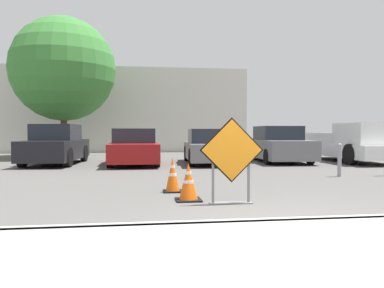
{
  "coord_description": "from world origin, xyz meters",
  "views": [
    {
      "loc": [
        -2.07,
        -4.73,
        1.31
      ],
      "look_at": [
        -0.24,
        8.71,
        0.84
      ],
      "focal_mm": 35.0,
      "sensor_mm": 36.0,
      "label": 1
    }
  ],
  "objects_px": {
    "pickup_truck": "(354,145)",
    "parked_car_nearest": "(56,146)",
    "parked_car_second": "(134,148)",
    "parked_car_fourth": "(278,145)",
    "parked_car_third": "(210,147)",
    "traffic_cone_second": "(173,175)",
    "road_closed_sign": "(232,157)",
    "bollard_nearest": "(339,159)",
    "traffic_cone_nearest": "(188,182)"
  },
  "relations": [
    {
      "from": "traffic_cone_nearest",
      "to": "parked_car_nearest",
      "type": "xyz_separation_m",
      "value": [
        -4.21,
        8.36,
        0.38
      ]
    },
    {
      "from": "traffic_cone_nearest",
      "to": "parked_car_fourth",
      "type": "distance_m",
      "value": 9.75
    },
    {
      "from": "parked_car_nearest",
      "to": "parked_car_second",
      "type": "height_order",
      "value": "parked_car_nearest"
    },
    {
      "from": "parked_car_second",
      "to": "parked_car_fourth",
      "type": "xyz_separation_m",
      "value": [
        6.1,
        0.44,
        0.05
      ]
    },
    {
      "from": "parked_car_second",
      "to": "parked_car_third",
      "type": "bearing_deg",
      "value": 177.87
    },
    {
      "from": "road_closed_sign",
      "to": "parked_car_nearest",
      "type": "relative_size",
      "value": 0.37
    },
    {
      "from": "traffic_cone_nearest",
      "to": "bollard_nearest",
      "type": "height_order",
      "value": "bollard_nearest"
    },
    {
      "from": "parked_car_fourth",
      "to": "road_closed_sign",
      "type": "bearing_deg",
      "value": 67.41
    },
    {
      "from": "parked_car_third",
      "to": "pickup_truck",
      "type": "xyz_separation_m",
      "value": [
        6.09,
        -0.23,
        0.09
      ]
    },
    {
      "from": "road_closed_sign",
      "to": "parked_car_fourth",
      "type": "height_order",
      "value": "road_closed_sign"
    },
    {
      "from": "traffic_cone_nearest",
      "to": "bollard_nearest",
      "type": "xyz_separation_m",
      "value": [
        4.75,
        3.07,
        0.16
      ]
    },
    {
      "from": "traffic_cone_nearest",
      "to": "parked_car_second",
      "type": "height_order",
      "value": "parked_car_second"
    },
    {
      "from": "pickup_truck",
      "to": "road_closed_sign",
      "type": "bearing_deg",
      "value": 48.64
    },
    {
      "from": "parked_car_third",
      "to": "traffic_cone_nearest",
      "type": "bearing_deg",
      "value": 79.6
    },
    {
      "from": "road_closed_sign",
      "to": "parked_car_second",
      "type": "relative_size",
      "value": 0.35
    },
    {
      "from": "parked_car_third",
      "to": "bollard_nearest",
      "type": "height_order",
      "value": "parked_car_third"
    },
    {
      "from": "traffic_cone_second",
      "to": "parked_car_third",
      "type": "distance_m",
      "value": 7.16
    },
    {
      "from": "pickup_truck",
      "to": "parked_car_nearest",
      "type": "bearing_deg",
      "value": -2.8
    },
    {
      "from": "parked_car_second",
      "to": "parked_car_third",
      "type": "relative_size",
      "value": 1.03
    },
    {
      "from": "traffic_cone_second",
      "to": "pickup_truck",
      "type": "distance_m",
      "value": 10.53
    },
    {
      "from": "parked_car_fourth",
      "to": "bollard_nearest",
      "type": "relative_size",
      "value": 4.7
    },
    {
      "from": "parked_car_nearest",
      "to": "parked_car_third",
      "type": "height_order",
      "value": "parked_car_nearest"
    },
    {
      "from": "parked_car_third",
      "to": "pickup_truck",
      "type": "distance_m",
      "value": 6.1
    },
    {
      "from": "traffic_cone_nearest",
      "to": "traffic_cone_second",
      "type": "distance_m",
      "value": 1.06
    },
    {
      "from": "road_closed_sign",
      "to": "parked_car_third",
      "type": "bearing_deg",
      "value": 82.05
    },
    {
      "from": "traffic_cone_second",
      "to": "parked_car_nearest",
      "type": "bearing_deg",
      "value": 118.65
    },
    {
      "from": "parked_car_fourth",
      "to": "bollard_nearest",
      "type": "height_order",
      "value": "parked_car_fourth"
    },
    {
      "from": "traffic_cone_nearest",
      "to": "parked_car_second",
      "type": "bearing_deg",
      "value": 98.33
    },
    {
      "from": "traffic_cone_nearest",
      "to": "traffic_cone_second",
      "type": "relative_size",
      "value": 0.95
    },
    {
      "from": "traffic_cone_second",
      "to": "pickup_truck",
      "type": "bearing_deg",
      "value": 38.93
    },
    {
      "from": "parked_car_fourth",
      "to": "pickup_truck",
      "type": "distance_m",
      "value": 3.14
    },
    {
      "from": "parked_car_third",
      "to": "pickup_truck",
      "type": "relative_size",
      "value": 0.81
    },
    {
      "from": "traffic_cone_second",
      "to": "parked_car_fourth",
      "type": "distance_m",
      "value": 8.99
    },
    {
      "from": "pickup_truck",
      "to": "traffic_cone_nearest",
      "type": "bearing_deg",
      "value": 44.31
    },
    {
      "from": "road_closed_sign",
      "to": "parked_car_nearest",
      "type": "height_order",
      "value": "parked_car_nearest"
    },
    {
      "from": "parked_car_nearest",
      "to": "parked_car_second",
      "type": "xyz_separation_m",
      "value": [
        3.05,
        -0.4,
        -0.08
      ]
    },
    {
      "from": "road_closed_sign",
      "to": "pickup_truck",
      "type": "bearing_deg",
      "value": 48.12
    },
    {
      "from": "bollard_nearest",
      "to": "parked_car_nearest",
      "type": "bearing_deg",
      "value": 149.45
    },
    {
      "from": "traffic_cone_second",
      "to": "parked_car_second",
      "type": "distance_m",
      "value": 7.0
    },
    {
      "from": "parked_car_third",
      "to": "parked_car_fourth",
      "type": "height_order",
      "value": "parked_car_fourth"
    },
    {
      "from": "road_closed_sign",
      "to": "pickup_truck",
      "type": "distance_m",
      "value": 10.87
    },
    {
      "from": "traffic_cone_second",
      "to": "parked_car_second",
      "type": "bearing_deg",
      "value": 97.84
    },
    {
      "from": "traffic_cone_second",
      "to": "bollard_nearest",
      "type": "bearing_deg",
      "value": 22.26
    },
    {
      "from": "traffic_cone_nearest",
      "to": "parked_car_nearest",
      "type": "relative_size",
      "value": 0.17
    },
    {
      "from": "parked_car_third",
      "to": "bollard_nearest",
      "type": "relative_size",
      "value": 4.49
    },
    {
      "from": "parked_car_third",
      "to": "parked_car_nearest",
      "type": "bearing_deg",
      "value": -1.44
    },
    {
      "from": "parked_car_fourth",
      "to": "bollard_nearest",
      "type": "distance_m",
      "value": 5.34
    },
    {
      "from": "parked_car_second",
      "to": "parked_car_third",
      "type": "xyz_separation_m",
      "value": [
        3.05,
        -0.08,
        -0.0
      ]
    },
    {
      "from": "parked_car_nearest",
      "to": "parked_car_fourth",
      "type": "xyz_separation_m",
      "value": [
        9.15,
        0.04,
        -0.03
      ]
    },
    {
      "from": "parked_car_second",
      "to": "parked_car_fourth",
      "type": "height_order",
      "value": "parked_car_fourth"
    }
  ]
}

